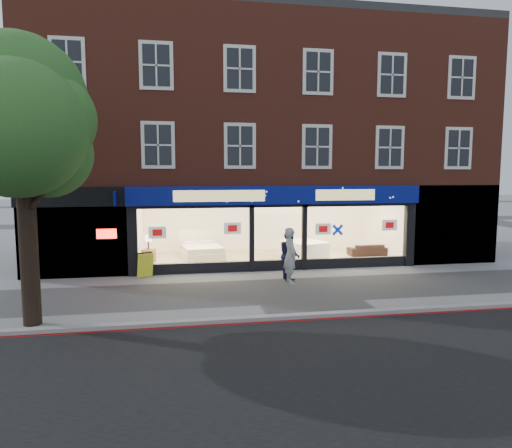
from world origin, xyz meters
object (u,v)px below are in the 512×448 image
object	(u,v)px
mattress_stack	(304,249)
a_board	(146,265)
pedestrian_blue	(290,254)
sofa	(367,250)
display_bed	(202,251)
pedestrian_grey	(290,255)

from	to	relation	value
mattress_stack	a_board	xyz separation A→B (m)	(-6.64, -2.34, -0.01)
mattress_stack	a_board	size ratio (longest dim) A/B	2.47
pedestrian_blue	sofa	bearing A→B (deg)	-53.18
a_board	display_bed	bearing A→B (deg)	27.83
display_bed	a_board	distance (m)	3.61
a_board	pedestrian_blue	bearing A→B (deg)	-37.99
pedestrian_grey	mattress_stack	bearing A→B (deg)	-26.08
mattress_stack	pedestrian_grey	size ratio (longest dim) A/B	1.16
sofa	a_board	size ratio (longest dim) A/B	1.91
display_bed	pedestrian_grey	size ratio (longest dim) A/B	1.17
display_bed	pedestrian_blue	size ratio (longest dim) A/B	1.25
sofa	pedestrian_blue	world-z (taller)	pedestrian_blue
sofa	display_bed	bearing A→B (deg)	-4.28
display_bed	a_board	xyz separation A→B (m)	(-2.19, -2.87, 0.03)
mattress_stack	pedestrian_blue	xyz separation A→B (m)	(-1.53, -3.54, 0.44)
a_board	sofa	bearing A→B (deg)	-11.00
sofa	pedestrian_blue	distance (m)	5.79
a_board	pedestrian_grey	distance (m)	5.31
display_bed	mattress_stack	xyz separation A→B (m)	(4.44, -0.53, 0.04)
pedestrian_grey	pedestrian_blue	world-z (taller)	pedestrian_grey
sofa	pedestrian_grey	distance (m)	6.26
mattress_stack	a_board	bearing A→B (deg)	-160.55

